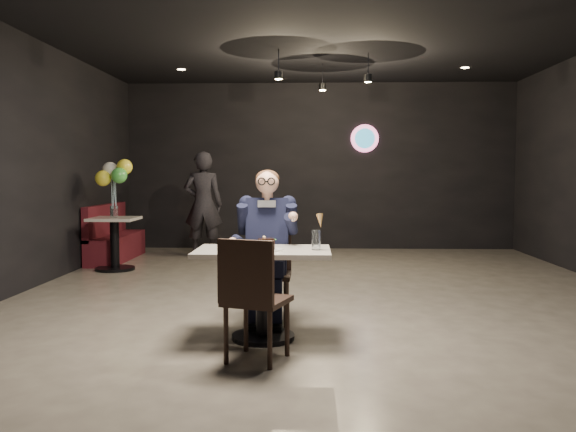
{
  "coord_description": "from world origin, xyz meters",
  "views": [
    {
      "loc": [
        -0.19,
        -6.6,
        1.37
      ],
      "look_at": [
        -0.39,
        -1.05,
        0.98
      ],
      "focal_mm": 38.0,
      "sensor_mm": 36.0,
      "label": 1
    }
  ],
  "objects_px": {
    "chair_near": "(257,298)",
    "balloon_vase": "(114,212)",
    "booth_bench": "(116,232)",
    "side_table": "(115,242)",
    "main_table": "(263,294)",
    "seated_man": "(268,245)",
    "passerby": "(203,204)",
    "chair_far": "(268,273)",
    "sundae_glass": "(316,240)"
  },
  "relations": [
    {
      "from": "chair_near",
      "to": "balloon_vase",
      "type": "bearing_deg",
      "value": 138.89
    },
    {
      "from": "booth_bench",
      "to": "side_table",
      "type": "xyz_separation_m",
      "value": [
        0.3,
        -1.0,
        -0.05
      ]
    },
    {
      "from": "main_table",
      "to": "side_table",
      "type": "bearing_deg",
      "value": 123.96
    },
    {
      "from": "booth_bench",
      "to": "balloon_vase",
      "type": "distance_m",
      "value": 1.11
    },
    {
      "from": "seated_man",
      "to": "side_table",
      "type": "xyz_separation_m",
      "value": [
        -2.38,
        2.98,
        -0.32
      ]
    },
    {
      "from": "booth_bench",
      "to": "passerby",
      "type": "height_order",
      "value": "passerby"
    },
    {
      "from": "booth_bench",
      "to": "chair_far",
      "type": "bearing_deg",
      "value": -56.07
    },
    {
      "from": "main_table",
      "to": "seated_man",
      "type": "distance_m",
      "value": 0.65
    },
    {
      "from": "side_table",
      "to": "passerby",
      "type": "xyz_separation_m",
      "value": [
        1.02,
        1.41,
        0.47
      ]
    },
    {
      "from": "side_table",
      "to": "passerby",
      "type": "relative_size",
      "value": 0.46
    },
    {
      "from": "chair_far",
      "to": "sundae_glass",
      "type": "height_order",
      "value": "chair_far"
    },
    {
      "from": "main_table",
      "to": "chair_far",
      "type": "bearing_deg",
      "value": 90.0
    },
    {
      "from": "booth_bench",
      "to": "side_table",
      "type": "relative_size",
      "value": 2.23
    },
    {
      "from": "chair_far",
      "to": "booth_bench",
      "type": "xyz_separation_m",
      "value": [
        -2.68,
        3.98,
        -0.02
      ]
    },
    {
      "from": "booth_bench",
      "to": "balloon_vase",
      "type": "height_order",
      "value": "balloon_vase"
    },
    {
      "from": "sundae_glass",
      "to": "booth_bench",
      "type": "height_order",
      "value": "sundae_glass"
    },
    {
      "from": "sundae_glass",
      "to": "balloon_vase",
      "type": "bearing_deg",
      "value": 128.37
    },
    {
      "from": "seated_man",
      "to": "balloon_vase",
      "type": "relative_size",
      "value": 8.79
    },
    {
      "from": "booth_bench",
      "to": "seated_man",
      "type": "bearing_deg",
      "value": -56.07
    },
    {
      "from": "chair_far",
      "to": "booth_bench",
      "type": "relative_size",
      "value": 0.52
    },
    {
      "from": "seated_man",
      "to": "side_table",
      "type": "bearing_deg",
      "value": 128.58
    },
    {
      "from": "main_table",
      "to": "side_table",
      "type": "relative_size",
      "value": 1.39
    },
    {
      "from": "main_table",
      "to": "side_table",
      "type": "xyz_separation_m",
      "value": [
        -2.38,
        3.53,
        0.02
      ]
    },
    {
      "from": "seated_man",
      "to": "main_table",
      "type": "bearing_deg",
      "value": -90.0
    },
    {
      "from": "seated_man",
      "to": "balloon_vase",
      "type": "distance_m",
      "value": 3.82
    },
    {
      "from": "sundae_glass",
      "to": "balloon_vase",
      "type": "distance_m",
      "value": 4.54
    },
    {
      "from": "main_table",
      "to": "chair_near",
      "type": "height_order",
      "value": "chair_near"
    },
    {
      "from": "chair_far",
      "to": "chair_near",
      "type": "bearing_deg",
      "value": -90.0
    },
    {
      "from": "booth_bench",
      "to": "passerby",
      "type": "xyz_separation_m",
      "value": [
        1.32,
        0.41,
        0.42
      ]
    },
    {
      "from": "main_table",
      "to": "balloon_vase",
      "type": "relative_size",
      "value": 6.72
    },
    {
      "from": "sundae_glass",
      "to": "balloon_vase",
      "type": "relative_size",
      "value": 0.99
    },
    {
      "from": "side_table",
      "to": "balloon_vase",
      "type": "xyz_separation_m",
      "value": [
        0.0,
        0.0,
        0.44
      ]
    },
    {
      "from": "side_table",
      "to": "balloon_vase",
      "type": "distance_m",
      "value": 0.44
    },
    {
      "from": "chair_far",
      "to": "balloon_vase",
      "type": "height_order",
      "value": "chair_far"
    },
    {
      "from": "passerby",
      "to": "chair_far",
      "type": "bearing_deg",
      "value": 105.4
    },
    {
      "from": "booth_bench",
      "to": "passerby",
      "type": "bearing_deg",
      "value": 17.42
    },
    {
      "from": "chair_far",
      "to": "balloon_vase",
      "type": "bearing_deg",
      "value": 128.58
    },
    {
      "from": "chair_far",
      "to": "sundae_glass",
      "type": "relative_size",
      "value": 5.7
    },
    {
      "from": "sundae_glass",
      "to": "booth_bench",
      "type": "xyz_separation_m",
      "value": [
        -3.12,
        4.56,
        -0.39
      ]
    },
    {
      "from": "booth_bench",
      "to": "balloon_vase",
      "type": "xyz_separation_m",
      "value": [
        0.3,
        -1.0,
        0.39
      ]
    },
    {
      "from": "chair_far",
      "to": "side_table",
      "type": "xyz_separation_m",
      "value": [
        -2.38,
        2.98,
        -0.06
      ]
    },
    {
      "from": "main_table",
      "to": "chair_near",
      "type": "xyz_separation_m",
      "value": [
        0.0,
        -0.57,
        0.09
      ]
    },
    {
      "from": "chair_near",
      "to": "seated_man",
      "type": "xyz_separation_m",
      "value": [
        0.0,
        1.12,
        0.26
      ]
    },
    {
      "from": "chair_near",
      "to": "seated_man",
      "type": "relative_size",
      "value": 0.64
    },
    {
      "from": "main_table",
      "to": "sundae_glass",
      "type": "height_order",
      "value": "sundae_glass"
    },
    {
      "from": "main_table",
      "to": "chair_far",
      "type": "relative_size",
      "value": 1.2
    },
    {
      "from": "balloon_vase",
      "to": "passerby",
      "type": "xyz_separation_m",
      "value": [
        1.02,
        1.41,
        0.03
      ]
    },
    {
      "from": "booth_bench",
      "to": "side_table",
      "type": "distance_m",
      "value": 1.05
    },
    {
      "from": "chair_far",
      "to": "passerby",
      "type": "bearing_deg",
      "value": 107.19
    },
    {
      "from": "seated_man",
      "to": "balloon_vase",
      "type": "bearing_deg",
      "value": 128.58
    }
  ]
}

